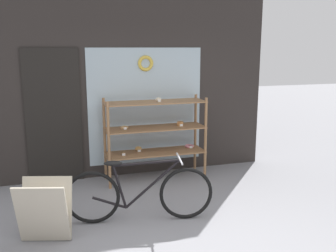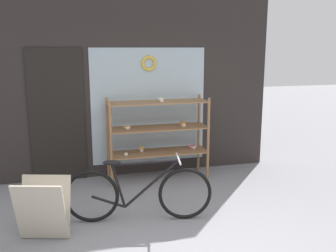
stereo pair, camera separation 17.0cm
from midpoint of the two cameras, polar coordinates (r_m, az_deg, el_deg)
name	(u,v)px [view 1 (the left image)]	position (r m, az deg, el deg)	size (l,w,h in m)	color
storefront_facade	(130,79)	(6.16, -6.54, 7.17)	(4.61, 0.13, 3.30)	#2D2826
display_case	(155,130)	(5.97, -2.75, -0.64)	(1.59, 0.50, 1.33)	#8E6642
bicycle	(139,193)	(4.65, -5.47, -10.20)	(1.78, 0.50, 0.80)	black
sandwich_board	(45,211)	(4.42, -19.37, -12.16)	(0.63, 0.52, 0.69)	#B2A893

